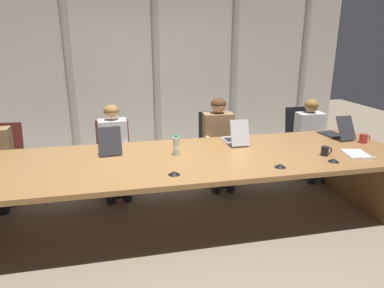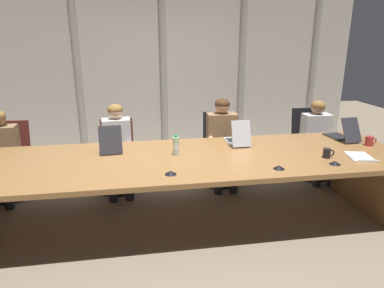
% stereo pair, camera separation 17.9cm
% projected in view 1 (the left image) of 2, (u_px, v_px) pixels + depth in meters
% --- Properties ---
extents(ground_plane, '(13.38, 13.38, 0.00)m').
position_uv_depth(ground_plane, '(181.00, 222.00, 3.75)').
color(ground_plane, '#7F705B').
extents(conference_table, '(4.85, 1.36, 0.75)m').
position_uv_depth(conference_table, '(180.00, 169.00, 3.57)').
color(conference_table, olive).
rests_on(conference_table, ground_plane).
extents(curtain_backdrop, '(6.69, 0.17, 3.20)m').
position_uv_depth(curtain_backdrop, '(153.00, 60.00, 5.59)').
color(curtain_backdrop, beige).
rests_on(curtain_backdrop, ground_plane).
extents(laptop_left_mid, '(0.27, 0.44, 0.30)m').
position_uv_depth(laptop_left_mid, '(110.00, 146.00, 3.71)').
color(laptop_left_mid, '#2D2D33').
rests_on(laptop_left_mid, conference_table).
extents(laptop_center, '(0.22, 0.42, 0.31)m').
position_uv_depth(laptop_center, '(235.00, 138.00, 4.02)').
color(laptop_center, '#BCBCC1').
rests_on(laptop_center, conference_table).
extents(laptop_right_mid, '(0.25, 0.48, 0.29)m').
position_uv_depth(laptop_right_mid, '(336.00, 132.00, 4.28)').
color(laptop_right_mid, '#2D2D33').
rests_on(laptop_right_mid, conference_table).
extents(office_chair_left_end, '(0.60, 0.60, 0.93)m').
position_uv_depth(office_chair_left_end, '(4.00, 172.00, 4.25)').
color(office_chair_left_end, '#511E19').
rests_on(office_chair_left_end, ground_plane).
extents(office_chair_left_mid, '(0.60, 0.60, 0.90)m').
position_uv_depth(office_chair_left_mid, '(115.00, 164.00, 4.53)').
color(office_chair_left_mid, '#511E19').
rests_on(office_chair_left_mid, ground_plane).
extents(office_chair_center, '(0.60, 0.61, 0.95)m').
position_uv_depth(office_chair_center, '(215.00, 156.00, 4.81)').
color(office_chair_center, black).
rests_on(office_chair_center, ground_plane).
extents(office_chair_right_mid, '(0.60, 0.60, 0.96)m').
position_uv_depth(office_chair_right_mid, '(302.00, 149.00, 5.09)').
color(office_chair_right_mid, black).
rests_on(office_chair_right_mid, ground_plane).
extents(person_left_mid, '(0.39, 0.57, 1.15)m').
position_uv_depth(person_left_mid, '(114.00, 146.00, 4.29)').
color(person_left_mid, silver).
rests_on(person_left_mid, ground_plane).
extents(person_center, '(0.43, 0.56, 1.19)m').
position_uv_depth(person_center, '(219.00, 137.00, 4.58)').
color(person_center, olive).
rests_on(person_center, ground_plane).
extents(person_right_mid, '(0.40, 0.56, 1.12)m').
position_uv_depth(person_right_mid, '(312.00, 134.00, 4.86)').
color(person_right_mid, silver).
rests_on(person_right_mid, ground_plane).
extents(water_bottle_primary, '(0.07, 0.07, 0.22)m').
position_uv_depth(water_bottle_primary, '(176.00, 146.00, 3.58)').
color(water_bottle_primary, '#ADD1B2').
rests_on(water_bottle_primary, conference_table).
extents(coffee_mug_near, '(0.12, 0.08, 0.10)m').
position_uv_depth(coffee_mug_near, '(325.00, 151.00, 3.59)').
color(coffee_mug_near, black).
rests_on(coffee_mug_near, conference_table).
extents(coffee_mug_far, '(0.14, 0.09, 0.11)m').
position_uv_depth(coffee_mug_far, '(364.00, 138.00, 4.02)').
color(coffee_mug_far, '#B2332D').
rests_on(coffee_mug_far, conference_table).
extents(conference_mic_left_side, '(0.11, 0.11, 0.03)m').
position_uv_depth(conference_mic_left_side, '(334.00, 160.00, 3.41)').
color(conference_mic_left_side, black).
rests_on(conference_mic_left_side, conference_table).
extents(conference_mic_middle, '(0.11, 0.11, 0.03)m').
position_uv_depth(conference_mic_middle, '(280.00, 166.00, 3.27)').
color(conference_mic_middle, black).
rests_on(conference_mic_middle, conference_table).
extents(conference_mic_right_side, '(0.11, 0.11, 0.03)m').
position_uv_depth(conference_mic_right_side, '(174.00, 173.00, 3.09)').
color(conference_mic_right_side, black).
rests_on(conference_mic_right_side, conference_table).
extents(spiral_notepad, '(0.28, 0.35, 0.03)m').
position_uv_depth(spiral_notepad, '(356.00, 154.00, 3.62)').
color(spiral_notepad, silver).
rests_on(spiral_notepad, conference_table).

